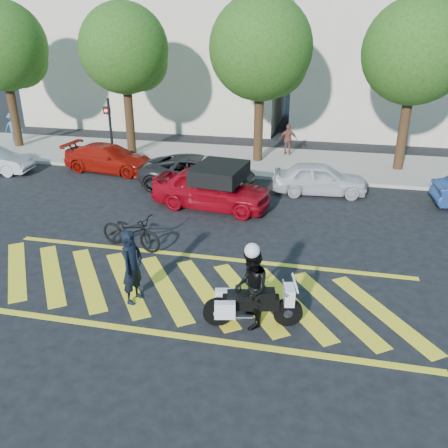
% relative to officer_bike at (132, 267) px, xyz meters
% --- Properties ---
extents(ground, '(90.00, 90.00, 0.00)m').
position_rel_officer_bike_xyz_m(ground, '(1.14, 0.75, -0.96)').
color(ground, black).
rests_on(ground, ground).
extents(sidewalk, '(60.00, 5.00, 0.15)m').
position_rel_officer_bike_xyz_m(sidewalk, '(1.14, 12.75, -0.88)').
color(sidewalk, '#9E998E').
rests_on(sidewalk, ground).
extents(crosswalk, '(12.33, 4.00, 0.01)m').
position_rel_officer_bike_xyz_m(crosswalk, '(1.10, 0.75, -0.95)').
color(crosswalk, yellow).
rests_on(crosswalk, ground).
extents(building_left, '(16.00, 8.00, 10.00)m').
position_rel_officer_bike_xyz_m(building_left, '(-6.86, 21.75, 4.04)').
color(building_left, beige).
rests_on(building_left, ground).
extents(building_right, '(16.00, 8.00, 11.00)m').
position_rel_officer_bike_xyz_m(building_right, '(10.14, 21.75, 4.54)').
color(building_right, beige).
rests_on(building_right, ground).
extents(tree_far_left, '(4.40, 4.40, 7.41)m').
position_rel_officer_bike_xyz_m(tree_far_left, '(-11.73, 12.81, 4.09)').
color(tree_far_left, black).
rests_on(tree_far_left, ground).
extents(tree_left, '(4.20, 4.20, 7.26)m').
position_rel_officer_bike_xyz_m(tree_left, '(-5.23, 12.81, 4.04)').
color(tree_left, black).
rests_on(tree_left, ground).
extents(tree_center, '(4.60, 4.60, 7.56)m').
position_rel_officer_bike_xyz_m(tree_center, '(1.27, 12.81, 4.14)').
color(tree_center, black).
rests_on(tree_center, ground).
extents(tree_right, '(4.40, 4.40, 7.41)m').
position_rel_officer_bike_xyz_m(tree_right, '(7.77, 12.81, 4.09)').
color(tree_right, black).
rests_on(tree_right, ground).
extents(signal_pole, '(0.28, 0.43, 3.20)m').
position_rel_officer_bike_xyz_m(signal_pole, '(-5.36, 10.49, 0.96)').
color(signal_pole, black).
rests_on(signal_pole, ground).
extents(officer_bike, '(0.57, 0.77, 1.92)m').
position_rel_officer_bike_xyz_m(officer_bike, '(0.00, 0.00, 0.00)').
color(officer_bike, black).
rests_on(officer_bike, ground).
extents(bicycle, '(2.22, 1.22, 1.11)m').
position_rel_officer_bike_xyz_m(bicycle, '(-1.22, 2.75, -0.41)').
color(bicycle, black).
rests_on(bicycle, ground).
extents(police_motorcycle, '(2.26, 0.94, 1.01)m').
position_rel_officer_bike_xyz_m(police_motorcycle, '(3.01, -0.38, -0.41)').
color(police_motorcycle, black).
rests_on(police_motorcycle, ground).
extents(officer_moto, '(0.90, 1.06, 1.92)m').
position_rel_officer_bike_xyz_m(officer_moto, '(3.00, -0.37, 0.00)').
color(officer_moto, black).
rests_on(officer_moto, ground).
extents(red_convertible, '(4.59, 2.32, 1.50)m').
position_rel_officer_bike_xyz_m(red_convertible, '(0.38, 6.56, -0.21)').
color(red_convertible, maroon).
rests_on(red_convertible, ground).
extents(parked_left, '(4.40, 2.22, 1.23)m').
position_rel_officer_bike_xyz_m(parked_left, '(-5.28, 9.95, -0.35)').
color(parked_left, maroon).
rests_on(parked_left, ground).
extents(parked_mid_left, '(4.79, 2.29, 1.32)m').
position_rel_officer_bike_xyz_m(parked_mid_left, '(-0.70, 8.62, -0.30)').
color(parked_mid_left, black).
rests_on(parked_mid_left, ground).
extents(parked_mid_right, '(3.82, 1.81, 1.26)m').
position_rel_officer_bike_xyz_m(parked_mid_right, '(4.22, 8.97, -0.33)').
color(parked_mid_right, silver).
rests_on(parked_mid_right, ground).
extents(pedestrian_left, '(1.08, 0.69, 1.58)m').
position_rel_officer_bike_xyz_m(pedestrian_left, '(-12.61, 13.52, -0.02)').
color(pedestrian_left, '#326289').
rests_on(pedestrian_left, sidewalk).
extents(pedestrian_right, '(0.91, 0.41, 1.53)m').
position_rel_officer_bike_xyz_m(pedestrian_right, '(2.47, 14.06, -0.04)').
color(pedestrian_right, brown).
rests_on(pedestrian_right, sidewalk).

